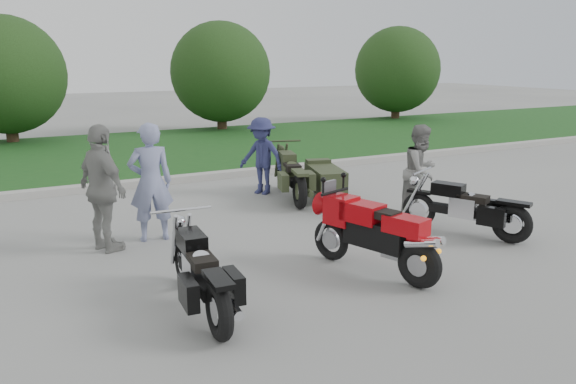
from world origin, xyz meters
name	(u,v)px	position (x,y,z in m)	size (l,w,h in m)	color
ground	(306,271)	(0.00, 0.00, 0.00)	(80.00, 80.00, 0.00)	#9F9F99
curb	(175,179)	(0.00, 6.00, 0.07)	(60.00, 0.30, 0.15)	#AAA7A0
grass_strip	(133,152)	(0.00, 10.15, 0.07)	(60.00, 8.00, 0.14)	#275B1F
tree_mid_left	(5,75)	(-3.00, 13.50, 2.19)	(3.60, 3.60, 4.00)	#3F2B1C
tree_mid_right	(221,72)	(4.00, 13.50, 2.19)	(3.60, 3.60, 4.00)	#3F2B1C
tree_far_right	(397,70)	(12.00, 13.50, 2.19)	(3.60, 3.60, 4.00)	#3F2B1C
sportbike_red	(376,233)	(0.75, -0.47, 0.55)	(0.80, 1.93, 0.94)	black
cruiser_left	(201,277)	(-1.60, -0.52, 0.42)	(0.39, 2.12, 0.82)	black
cruiser_right	(469,210)	(3.02, 0.17, 0.41)	(1.06, 1.91, 0.80)	black
cruiser_sidecar	(311,178)	(1.99, 3.35, 0.41)	(1.46, 2.23, 0.88)	black
person_stripe	(151,182)	(-1.44, 2.24, 0.90)	(0.66, 0.43, 1.81)	#858CB5
person_grey	(421,171)	(3.09, 1.43, 0.81)	(0.78, 0.61, 1.61)	gray
person_denim	(262,156)	(1.31, 4.18, 0.78)	(1.01, 0.58, 1.56)	navy
person_back	(103,189)	(-2.16, 2.07, 0.92)	(1.08, 0.45, 1.84)	gray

